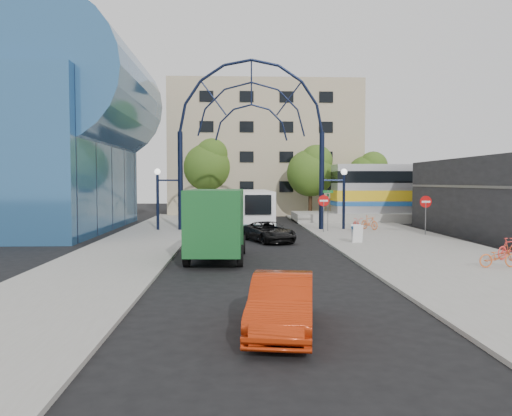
{
  "coord_description": "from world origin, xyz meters",
  "views": [
    {
      "loc": [
        -1.13,
        -21.26,
        3.48
      ],
      "look_at": [
        -0.01,
        6.0,
        2.05
      ],
      "focal_mm": 35.0,
      "sensor_mm": 36.0,
      "label": 1
    }
  ],
  "objects_px": {
    "stop_sign": "(324,204)",
    "sandwich_board": "(357,231)",
    "train_car": "(474,189)",
    "city_bus": "(254,209)",
    "tree_north_a": "(312,170)",
    "green_truck": "(217,225)",
    "tree_north_b": "(209,164)",
    "black_suv": "(269,232)",
    "street_name_sign": "(328,202)",
    "bike_far_c": "(499,257)",
    "tree_north_c": "(369,174)",
    "bike_far_b": "(510,248)",
    "do_not_enter_sign": "(426,206)",
    "bike_near_b": "(369,223)",
    "gateway_arch": "(251,110)",
    "red_sedan": "(282,304)",
    "bike_near_a": "(357,224)"
  },
  "relations": [
    {
      "from": "street_name_sign",
      "to": "bike_near_b",
      "type": "relative_size",
      "value": 1.74
    },
    {
      "from": "stop_sign",
      "to": "city_bus",
      "type": "relative_size",
      "value": 0.24
    },
    {
      "from": "tree_north_b",
      "to": "bike_far_c",
      "type": "height_order",
      "value": "tree_north_b"
    },
    {
      "from": "city_bus",
      "to": "green_truck",
      "type": "bearing_deg",
      "value": -99.27
    },
    {
      "from": "tree_north_b",
      "to": "city_bus",
      "type": "height_order",
      "value": "tree_north_b"
    },
    {
      "from": "gateway_arch",
      "to": "bike_far_b",
      "type": "height_order",
      "value": "gateway_arch"
    },
    {
      "from": "tree_north_c",
      "to": "bike_far_b",
      "type": "distance_m",
      "value": 28.36
    },
    {
      "from": "stop_sign",
      "to": "tree_north_c",
      "type": "height_order",
      "value": "tree_north_c"
    },
    {
      "from": "red_sedan",
      "to": "bike_far_c",
      "type": "height_order",
      "value": "red_sedan"
    },
    {
      "from": "city_bus",
      "to": "bike_near_a",
      "type": "xyz_separation_m",
      "value": [
        6.87,
        -3.03,
        -0.9
      ]
    },
    {
      "from": "train_car",
      "to": "city_bus",
      "type": "distance_m",
      "value": 20.88
    },
    {
      "from": "gateway_arch",
      "to": "stop_sign",
      "type": "height_order",
      "value": "gateway_arch"
    },
    {
      "from": "green_truck",
      "to": "red_sedan",
      "type": "height_order",
      "value": "green_truck"
    },
    {
      "from": "green_truck",
      "to": "tree_north_b",
      "type": "bearing_deg",
      "value": 96.24
    },
    {
      "from": "stop_sign",
      "to": "do_not_enter_sign",
      "type": "distance_m",
      "value": 6.51
    },
    {
      "from": "do_not_enter_sign",
      "to": "red_sedan",
      "type": "bearing_deg",
      "value": -119.08
    },
    {
      "from": "tree_north_c",
      "to": "bike_far_b",
      "type": "xyz_separation_m",
      "value": [
        -1.33,
        -28.09,
        -3.68
      ]
    },
    {
      "from": "bike_far_c",
      "to": "tree_north_b",
      "type": "bearing_deg",
      "value": 17.17
    },
    {
      "from": "red_sedan",
      "to": "bike_near_b",
      "type": "xyz_separation_m",
      "value": [
        8.41,
        23.45,
        -0.06
      ]
    },
    {
      "from": "gateway_arch",
      "to": "bike_near_b",
      "type": "relative_size",
      "value": 8.47
    },
    {
      "from": "city_bus",
      "to": "green_truck",
      "type": "distance_m",
      "value": 14.47
    },
    {
      "from": "red_sedan",
      "to": "bike_far_b",
      "type": "xyz_separation_m",
      "value": [
        10.85,
        9.72,
        -0.07
      ]
    },
    {
      "from": "sandwich_board",
      "to": "green_truck",
      "type": "xyz_separation_m",
      "value": [
        -7.56,
        -4.94,
        0.83
      ]
    },
    {
      "from": "green_truck",
      "to": "bike_far_b",
      "type": "height_order",
      "value": "green_truck"
    },
    {
      "from": "train_car",
      "to": "red_sedan",
      "type": "relative_size",
      "value": 6.24
    },
    {
      "from": "sandwich_board",
      "to": "bike_far_b",
      "type": "distance_m",
      "value": 8.05
    },
    {
      "from": "tree_north_b",
      "to": "bike_far_b",
      "type": "distance_m",
      "value": 33.8
    },
    {
      "from": "bike_near_a",
      "to": "bike_far_c",
      "type": "bearing_deg",
      "value": -82.18
    },
    {
      "from": "train_car",
      "to": "street_name_sign",
      "type": "bearing_deg",
      "value": -147.58
    },
    {
      "from": "street_name_sign",
      "to": "stop_sign",
      "type": "bearing_deg",
      "value": -123.64
    },
    {
      "from": "red_sedan",
      "to": "street_name_sign",
      "type": "bearing_deg",
      "value": 85.32
    },
    {
      "from": "stop_sign",
      "to": "tree_north_a",
      "type": "relative_size",
      "value": 0.36
    },
    {
      "from": "do_not_enter_sign",
      "to": "sandwich_board",
      "type": "xyz_separation_m",
      "value": [
        -5.4,
        -4.02,
        -1.23
      ]
    },
    {
      "from": "stop_sign",
      "to": "sandwich_board",
      "type": "relative_size",
      "value": 2.53
    },
    {
      "from": "black_suv",
      "to": "street_name_sign",
      "type": "bearing_deg",
      "value": 27.76
    },
    {
      "from": "tree_north_a",
      "to": "city_bus",
      "type": "relative_size",
      "value": 0.67
    },
    {
      "from": "street_name_sign",
      "to": "bike_near_b",
      "type": "xyz_separation_m",
      "value": [
        3.15,
        0.97,
        -1.53
      ]
    },
    {
      "from": "sandwich_board",
      "to": "city_bus",
      "type": "distance_m",
      "value": 10.8
    },
    {
      "from": "train_car",
      "to": "bike_near_a",
      "type": "height_order",
      "value": "train_car"
    },
    {
      "from": "gateway_arch",
      "to": "black_suv",
      "type": "relative_size",
      "value": 3.23
    },
    {
      "from": "tree_north_a",
      "to": "green_truck",
      "type": "xyz_separation_m",
      "value": [
        -8.08,
        -24.89,
        -3.03
      ]
    },
    {
      "from": "train_car",
      "to": "tree_north_a",
      "type": "xyz_separation_m",
      "value": [
        -13.88,
        3.93,
        1.71
      ]
    },
    {
      "from": "black_suv",
      "to": "city_bus",
      "type": "bearing_deg",
      "value": 72.33
    },
    {
      "from": "gateway_arch",
      "to": "green_truck",
      "type": "relative_size",
      "value": 2.15
    },
    {
      "from": "black_suv",
      "to": "tree_north_b",
      "type": "bearing_deg",
      "value": 80.2
    },
    {
      "from": "street_name_sign",
      "to": "green_truck",
      "type": "distance_m",
      "value": 13.61
    },
    {
      "from": "tree_north_c",
      "to": "bike_far_c",
      "type": "relative_size",
      "value": 4.01
    },
    {
      "from": "do_not_enter_sign",
      "to": "street_name_sign",
      "type": "bearing_deg",
      "value": 155.84
    },
    {
      "from": "bike_far_b",
      "to": "bike_far_c",
      "type": "relative_size",
      "value": 0.97
    },
    {
      "from": "black_suv",
      "to": "bike_far_b",
      "type": "xyz_separation_m",
      "value": [
        10.0,
        -7.64,
        0.0
      ]
    }
  ]
}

